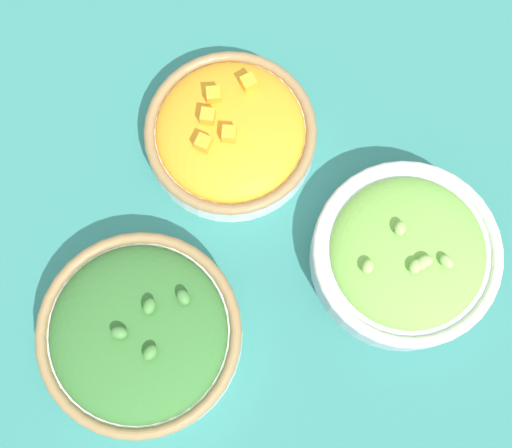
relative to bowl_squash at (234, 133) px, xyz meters
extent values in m
plane|color=#337F75|center=(-0.02, 0.10, -0.03)|extent=(3.00, 3.00, 0.00)
cylinder|color=white|center=(0.00, 0.00, -0.01)|extent=(0.19, 0.19, 0.03)
torus|color=#997A4C|center=(0.00, 0.00, 0.01)|extent=(0.19, 0.19, 0.01)
ellipsoid|color=orange|center=(0.00, 0.00, 0.01)|extent=(0.16, 0.16, 0.04)
cube|color=#F4A828|center=(0.03, 0.02, 0.03)|extent=(0.02, 0.02, 0.01)
cube|color=#F4A828|center=(0.02, -0.03, 0.03)|extent=(0.02, 0.02, 0.01)
cube|color=#F4A828|center=(-0.02, -0.05, 0.03)|extent=(0.02, 0.02, 0.01)
cube|color=#F4A828|center=(0.00, 0.01, 0.03)|extent=(0.02, 0.02, 0.01)
cube|color=#F4A828|center=(0.02, -0.01, 0.03)|extent=(0.02, 0.02, 0.01)
cylinder|color=white|center=(0.10, 0.22, 0.00)|extent=(0.21, 0.21, 0.04)
torus|color=#997A4C|center=(0.10, 0.22, 0.02)|extent=(0.21, 0.21, 0.01)
ellipsoid|color=#387533|center=(0.10, 0.22, 0.02)|extent=(0.18, 0.18, 0.05)
ellipsoid|color=#47893D|center=(0.05, 0.19, 0.04)|extent=(0.02, 0.02, 0.01)
ellipsoid|color=#47893D|center=(0.08, 0.24, 0.05)|extent=(0.02, 0.02, 0.01)
ellipsoid|color=#47893D|center=(0.11, 0.22, 0.05)|extent=(0.02, 0.02, 0.01)
ellipsoid|color=#47893D|center=(0.08, 0.19, 0.05)|extent=(0.02, 0.02, 0.01)
cylinder|color=#B2C1CC|center=(-0.18, 0.14, 0.00)|extent=(0.20, 0.20, 0.05)
torus|color=silver|center=(-0.18, 0.14, 0.02)|extent=(0.20, 0.20, 0.01)
ellipsoid|color=#7ABC4C|center=(-0.18, 0.14, 0.02)|extent=(0.16, 0.16, 0.05)
ellipsoid|color=#99D166|center=(-0.18, 0.16, 0.05)|extent=(0.02, 0.02, 0.01)
ellipsoid|color=#99D166|center=(-0.17, 0.12, 0.05)|extent=(0.02, 0.02, 0.01)
ellipsoid|color=#99D166|center=(-0.21, 0.16, 0.05)|extent=(0.02, 0.02, 0.01)
ellipsoid|color=#99D166|center=(-0.19, 0.16, 0.05)|extent=(0.02, 0.01, 0.01)
ellipsoid|color=#99D166|center=(-0.19, 0.16, 0.05)|extent=(0.02, 0.02, 0.01)
ellipsoid|color=#99D166|center=(-0.14, 0.16, 0.05)|extent=(0.02, 0.02, 0.01)
camera|label=1|loc=(-0.02, 0.28, 0.74)|focal=50.00mm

